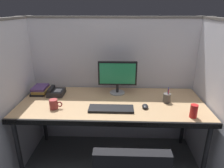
% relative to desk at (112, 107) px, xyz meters
% --- Properties ---
extents(cubicle_partition_rear, '(2.21, 0.06, 1.57)m').
position_rel_desk_xyz_m(cubicle_partition_rear, '(0.00, 0.46, 0.10)').
color(cubicle_partition_rear, silver).
rests_on(cubicle_partition_rear, ground).
extents(cubicle_partition_left, '(0.06, 1.41, 1.57)m').
position_rel_desk_xyz_m(cubicle_partition_left, '(-0.99, -0.09, 0.10)').
color(cubicle_partition_left, silver).
rests_on(cubicle_partition_left, ground).
extents(cubicle_partition_right, '(0.06, 1.41, 1.57)m').
position_rel_desk_xyz_m(cubicle_partition_right, '(0.99, -0.09, 0.10)').
color(cubicle_partition_right, silver).
rests_on(cubicle_partition_right, ground).
extents(desk, '(1.90, 0.80, 0.74)m').
position_rel_desk_xyz_m(desk, '(0.00, 0.00, 0.00)').
color(desk, tan).
rests_on(desk, ground).
extents(monitor_center, '(0.43, 0.17, 0.37)m').
position_rel_desk_xyz_m(monitor_center, '(0.05, 0.24, 0.27)').
color(monitor_center, gray).
rests_on(monitor_center, desk).
extents(keyboard_main, '(0.43, 0.15, 0.02)m').
position_rel_desk_xyz_m(keyboard_main, '(-0.00, -0.16, 0.06)').
color(keyboard_main, black).
rests_on(keyboard_main, desk).
extents(computer_mouse, '(0.06, 0.10, 0.04)m').
position_rel_desk_xyz_m(computer_mouse, '(0.33, -0.11, 0.07)').
color(computer_mouse, black).
rests_on(computer_mouse, desk).
extents(desk_phone, '(0.17, 0.19, 0.09)m').
position_rel_desk_xyz_m(desk_phone, '(-0.64, 0.17, 0.08)').
color(desk_phone, black).
rests_on(desk_phone, desk).
extents(soda_can, '(0.07, 0.07, 0.12)m').
position_rel_desk_xyz_m(soda_can, '(0.74, -0.27, 0.11)').
color(soda_can, red).
rests_on(soda_can, desk).
extents(coffee_mug, '(0.13, 0.08, 0.09)m').
position_rel_desk_xyz_m(coffee_mug, '(-0.55, -0.16, 0.10)').
color(coffee_mug, '#993333').
rests_on(coffee_mug, desk).
extents(pen_cup, '(0.08, 0.08, 0.17)m').
position_rel_desk_xyz_m(pen_cup, '(0.57, 0.03, 0.10)').
color(pen_cup, '#4C4742').
rests_on(pen_cup, desk).
extents(book_stack, '(0.17, 0.22, 0.08)m').
position_rel_desk_xyz_m(book_stack, '(-0.83, 0.21, 0.09)').
color(book_stack, black).
rests_on(book_stack, desk).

